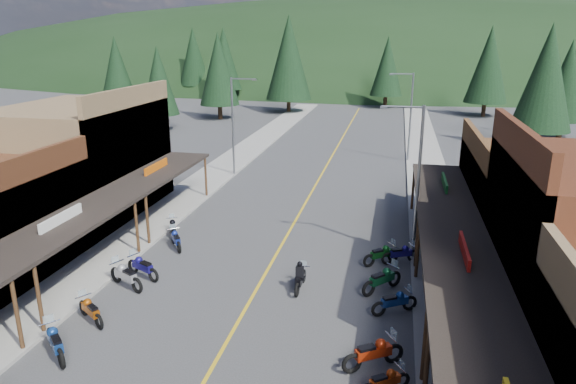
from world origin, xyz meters
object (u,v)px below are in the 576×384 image
Objects in this scene: shop_west_3 at (83,160)px; bike_east_6 at (385,380)px; bike_east_10 at (381,253)px; bike_west_8 at (126,275)px; shop_east_3 at (540,202)px; pine_3 at (387,66)px; pine_1 at (224,58)px; bike_west_11 at (173,227)px; pine_11 at (546,78)px; bike_west_7 at (90,309)px; pine_2 at (289,58)px; bike_west_9 at (143,266)px; bike_west_6 at (55,341)px; bike_east_7 at (373,352)px; streetlight_3 at (409,113)px; streetlight_2 at (416,176)px; bike_east_8 at (395,301)px; pine_4 at (489,64)px; pine_10 at (219,69)px; bike_west_10 at (176,239)px; bike_east_9 at (382,278)px; pedestrian_east_b at (427,201)px; pine_8 at (159,81)px; pine_0 at (116,64)px; streetlight_1 at (234,122)px; pine_7 at (194,57)px; bike_east_11 at (401,253)px; pine_9 at (567,81)px.

shop_west_3 reaches higher than bike_east_6.
bike_west_8 is at bearing -104.23° from bike_east_10.
shop_east_3 is 0.99× the size of pine_3.
pine_1 reaches higher than bike_west_11.
pine_11 is 47.30m from bike_west_7.
pine_2 is 55.60m from bike_west_9.
shop_east_3 is 4.75× the size of bike_west_6.
bike_east_6 is at bearing -36.00° from shop_west_3.
bike_east_7 is (29.54, -71.74, -6.57)m from pine_1.
pine_3 is at bearing 34.61° from bike_west_6.
shop_west_3 is 19.99m from bike_east_10.
pine_2 reaches higher than pine_3.
bike_east_10 is at bearing -64.91° from pine_1.
pine_3 is (-2.95, 36.00, 2.02)m from streetlight_3.
streetlight_2 is 3.85× the size of bike_east_8.
bike_west_11 is at bearing -85.95° from pine_2.
pine_2 is 53.84m from bike_east_10.
bike_east_8 is at bearing -101.51° from pine_4.
bike_west_9 is at bearing -75.26° from pine_10.
bike_west_11 is (-0.93, 1.70, -0.02)m from bike_west_10.
bike_west_10 is at bearing -151.09° from bike_east_9.
pine_1 is 6.57× the size of pedestrian_east_b.
bike_west_9 is 3.66m from bike_west_10.
shop_east_3 is 1.36× the size of streetlight_3.
bike_west_10 is at bearing -142.17° from bike_east_8.
pine_8 reaches higher than bike_west_9.
bike_east_8 is (28.23, -37.82, -5.38)m from pine_8.
pine_8 reaches higher than streetlight_3.
pine_3 is (-2.95, 58.00, 2.02)m from streetlight_2.
pine_1 is at bearing 156.58° from bike_east_9.
pine_0 is 74.09m from bike_west_6.
pine_1 is at bearing -84.68° from pedestrian_east_b.
pedestrian_east_b is (14.55, 6.37, 0.55)m from bike_west_11.
bike_west_10 is at bearing -85.05° from pine_2.
pine_10 is at bearing 111.53° from streetlight_1.
bike_east_8 is (12.72, -6.24, 0.04)m from bike_west_11.
pine_4 is (58.00, -2.00, 0.75)m from pine_0.
pine_7 reaches higher than bike_east_9.
streetlight_1 is at bearing -123.29° from pine_4.
pine_11 is at bearing 127.85° from bike_east_8.
bike_east_11 is at bearing -124.73° from streetlight_2.
bike_east_11 is (-13.53, -30.69, -6.61)m from pine_11.
streetlight_2 is 3.63× the size of bike_west_9.
pine_9 is 4.62× the size of bike_east_7.
streetlight_1 is 0.73× the size of pine_0.
bike_west_6 is 0.98× the size of bike_east_9.
pine_4 is (11.05, 52.00, 2.78)m from streetlight_2.
pine_10 is 49.42m from bike_east_10.
bike_east_11 is (46.47, -54.69, -5.90)m from pine_0.
pine_4 is 5.36× the size of bike_west_8.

